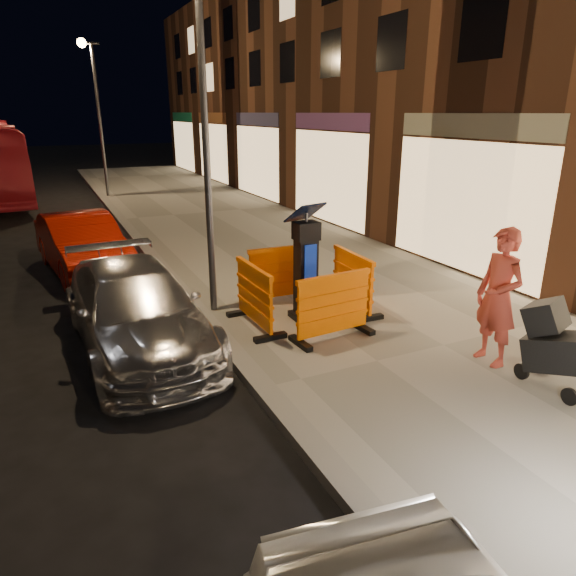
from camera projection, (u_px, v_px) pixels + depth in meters
name	position (u px, v px, depth m)	size (l,w,h in m)	color
ground_plane	(266.00, 397.00, 6.78)	(120.00, 120.00, 0.00)	black
sidewalk	(443.00, 349.00, 7.97)	(6.00, 60.00, 0.15)	gray
kerb	(266.00, 392.00, 6.76)	(0.30, 60.00, 0.15)	slate
parking_kiosk	(306.00, 265.00, 8.72)	(0.60, 0.60, 1.90)	black
barrier_front	(333.00, 307.00, 8.05)	(1.36, 0.56, 1.06)	#FF6B00
barrier_back	(282.00, 274.00, 9.67)	(1.36, 0.56, 1.06)	#FF6B00
barrier_kerbside	(254.00, 297.00, 8.47)	(1.36, 0.56, 1.06)	#FF6B00
barrier_bldgside	(352.00, 281.00, 9.24)	(1.36, 0.56, 1.06)	#FF6B00
car_silver	(140.00, 347.00, 8.23)	(1.82, 4.48, 1.30)	#B1B1B6
car_red	(86.00, 272.00, 12.07)	(1.43, 4.11, 1.35)	#941206
man	(499.00, 297.00, 7.12)	(0.72, 0.47, 1.97)	#B03B2C
stroller	(560.00, 348.00, 6.57)	(0.58, 0.89, 1.11)	black
street_lamp_mid	(206.00, 139.00, 8.42)	(0.12, 0.12, 6.00)	#3F3F44
street_lamp_far	(100.00, 123.00, 21.23)	(0.12, 0.12, 6.00)	#3F3F44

